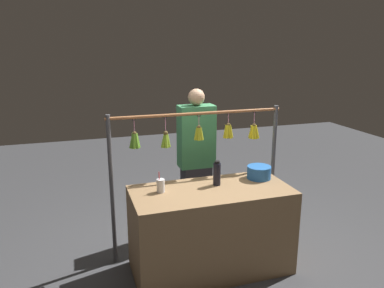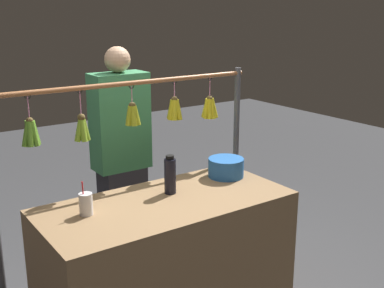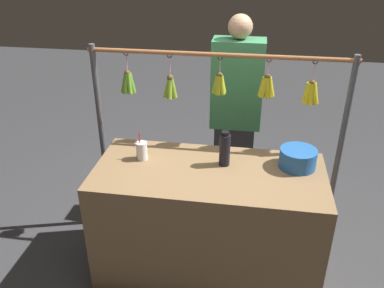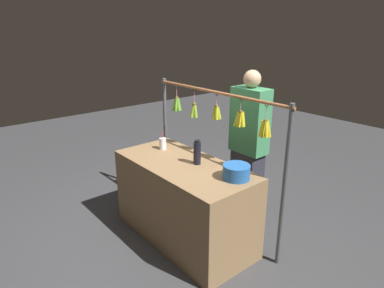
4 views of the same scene
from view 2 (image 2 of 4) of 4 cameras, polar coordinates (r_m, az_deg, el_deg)
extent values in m
cube|color=olive|center=(3.24, -2.92, -13.77)|extent=(1.57, 0.73, 0.87)
cylinder|color=#4C4C51|center=(3.91, 5.08, -2.79)|extent=(0.04, 0.04, 1.59)
cylinder|color=#9E6038|center=(3.23, -7.27, 7.03)|extent=(1.89, 0.03, 0.03)
torus|color=black|center=(3.58, 2.10, 7.68)|extent=(0.04, 0.01, 0.04)
cylinder|color=pink|center=(3.59, 2.09, 6.47)|extent=(0.01, 0.01, 0.15)
sphere|color=brown|center=(3.60, 2.08, 5.30)|extent=(0.04, 0.04, 0.04)
cylinder|color=yellow|center=(3.60, 1.69, 4.11)|extent=(0.05, 0.03, 0.15)
cylinder|color=yellow|center=(3.59, 2.09, 4.07)|extent=(0.05, 0.05, 0.15)
cylinder|color=yellow|center=(3.60, 2.40, 4.10)|extent=(0.04, 0.06, 0.15)
cylinder|color=yellow|center=(3.62, 2.53, 4.17)|extent=(0.06, 0.05, 0.15)
cylinder|color=yellow|center=(3.64, 2.32, 4.24)|extent=(0.06, 0.04, 0.15)
cylinder|color=yellow|center=(3.64, 1.88, 4.25)|extent=(0.04, 0.06, 0.15)
cylinder|color=yellow|center=(3.63, 1.61, 4.20)|extent=(0.06, 0.06, 0.15)
torus|color=black|center=(3.41, -2.07, 7.27)|extent=(0.04, 0.02, 0.04)
cylinder|color=pink|center=(3.42, -2.06, 6.20)|extent=(0.01, 0.01, 0.12)
sphere|color=brown|center=(3.43, -2.05, 5.18)|extent=(0.05, 0.05, 0.05)
cylinder|color=gold|center=(3.42, -2.40, 3.96)|extent=(0.06, 0.04, 0.15)
cylinder|color=gold|center=(3.41, -2.07, 3.93)|extent=(0.06, 0.07, 0.15)
cylinder|color=gold|center=(3.43, -1.64, 3.97)|extent=(0.05, 0.06, 0.15)
cylinder|color=gold|center=(3.45, -1.66, 4.08)|extent=(0.07, 0.04, 0.15)
cylinder|color=gold|center=(3.47, -2.02, 4.11)|extent=(0.05, 0.05, 0.15)
cylinder|color=gold|center=(3.45, -2.44, 4.06)|extent=(0.05, 0.07, 0.15)
torus|color=black|center=(3.24, -7.06, 6.74)|extent=(0.04, 0.01, 0.04)
cylinder|color=pink|center=(3.25, -7.02, 5.57)|extent=(0.01, 0.01, 0.13)
sphere|color=brown|center=(3.26, -6.98, 4.45)|extent=(0.05, 0.05, 0.05)
cylinder|color=gold|center=(3.26, -7.30, 3.26)|extent=(0.06, 0.04, 0.14)
cylinder|color=gold|center=(3.25, -6.83, 3.24)|extent=(0.04, 0.05, 0.14)
cylinder|color=gold|center=(3.27, -6.54, 3.32)|extent=(0.06, 0.05, 0.14)
cylinder|color=gold|center=(3.29, -6.74, 3.39)|extent=(0.06, 0.05, 0.14)
cylinder|color=gold|center=(3.29, -7.20, 3.37)|extent=(0.04, 0.06, 0.14)
torus|color=black|center=(3.09, -12.95, 6.04)|extent=(0.04, 0.02, 0.04)
cylinder|color=pink|center=(3.10, -12.86, 4.51)|extent=(0.01, 0.01, 0.16)
sphere|color=brown|center=(3.12, -12.77, 3.04)|extent=(0.05, 0.05, 0.05)
cylinder|color=#7FA82A|center=(3.13, -12.97, 1.63)|extent=(0.08, 0.04, 0.16)
cylinder|color=#7FA82A|center=(3.12, -12.57, 1.62)|extent=(0.04, 0.07, 0.16)
cylinder|color=#7FA82A|center=(3.14, -12.37, 1.73)|extent=(0.07, 0.04, 0.16)
cylinder|color=#7FA82A|center=(3.15, -12.82, 1.75)|extent=(0.04, 0.06, 0.16)
torus|color=black|center=(2.99, -18.63, 5.30)|extent=(0.04, 0.01, 0.04)
cylinder|color=pink|center=(3.00, -18.50, 3.90)|extent=(0.01, 0.01, 0.15)
sphere|color=brown|center=(3.01, -18.39, 2.55)|extent=(0.04, 0.04, 0.04)
cylinder|color=#639F2D|center=(3.02, -18.71, 1.10)|extent=(0.07, 0.04, 0.15)
cylinder|color=#639F2D|center=(3.01, -18.33, 1.06)|extent=(0.05, 0.07, 0.16)
cylinder|color=#639F2D|center=(3.02, -17.89, 1.13)|extent=(0.05, 0.06, 0.16)
cylinder|color=#639F2D|center=(3.04, -17.81, 1.25)|extent=(0.06, 0.04, 0.15)
cylinder|color=#639F2D|center=(3.05, -18.12, 1.30)|extent=(0.05, 0.06, 0.16)
cylinder|color=#639F2D|center=(3.05, -18.60, 1.23)|extent=(0.04, 0.05, 0.15)
cylinder|color=black|center=(3.13, -2.56, -3.77)|extent=(0.08, 0.08, 0.23)
cylinder|color=black|center=(3.09, -2.59, -1.56)|extent=(0.05, 0.05, 0.02)
cylinder|color=#2662B1|center=(3.46, 3.98, -2.74)|extent=(0.25, 0.25, 0.13)
cylinder|color=silver|center=(2.89, -12.25, -6.86)|extent=(0.08, 0.08, 0.13)
cylinder|color=red|center=(2.87, -12.51, -6.23)|extent=(0.01, 0.02, 0.20)
cube|color=#2D2D38|center=(3.96, -7.95, -8.49)|extent=(0.33, 0.23, 0.83)
cube|color=#3F8C59|center=(3.71, -8.40, 2.61)|extent=(0.42, 0.23, 0.73)
sphere|color=tan|center=(3.64, -8.68, 9.69)|extent=(0.19, 0.19, 0.19)
camera|label=1|loc=(0.91, 131.26, 4.71)|focal=35.57mm
camera|label=3|loc=(1.76, 56.14, 18.39)|focal=38.09mm
camera|label=4|loc=(4.02, 50.85, 12.59)|focal=31.98mm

